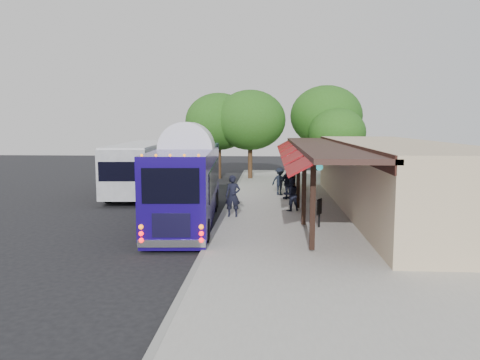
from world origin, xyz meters
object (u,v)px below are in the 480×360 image
(ped_a, at_px, (233,196))
(ped_b, at_px, (291,194))
(sign_board, at_px, (319,208))
(ped_c, at_px, (288,183))
(coach_bus, at_px, (188,179))
(ped_d, at_px, (280,181))
(city_bus, at_px, (142,165))

(ped_a, xyz_separation_m, ped_b, (2.80, 1.64, -0.15))
(ped_a, relative_size, ped_b, 1.19)
(ped_a, relative_size, sign_board, 1.62)
(ped_b, xyz_separation_m, sign_board, (1.02, -3.70, -0.01))
(ped_b, bearing_deg, ped_a, 6.85)
(ped_a, height_order, ped_c, ped_a)
(coach_bus, relative_size, sign_board, 9.51)
(ped_a, distance_m, ped_d, 7.32)
(ped_a, bearing_deg, ped_b, 31.80)
(city_bus, distance_m, ped_c, 10.00)
(coach_bus, distance_m, sign_board, 6.17)
(ped_a, height_order, ped_d, ped_a)
(city_bus, relative_size, ped_b, 7.36)
(ped_c, bearing_deg, sign_board, 54.90)
(city_bus, xyz_separation_m, ped_a, (6.66, -8.52, -0.65))
(ped_a, xyz_separation_m, sign_board, (3.82, -2.06, -0.16))
(ped_d, bearing_deg, ped_c, 134.37)
(coach_bus, bearing_deg, ped_b, 19.16)
(sign_board, bearing_deg, city_bus, 158.87)
(ped_d, bearing_deg, coach_bus, 88.02)
(coach_bus, relative_size, city_bus, 0.95)
(city_bus, height_order, ped_d, city_bus)
(ped_c, bearing_deg, ped_b, 47.05)
(city_bus, xyz_separation_m, ped_b, (9.46, -6.88, -0.81))
(coach_bus, height_order, city_bus, coach_bus)
(sign_board, bearing_deg, ped_c, 122.00)
(coach_bus, xyz_separation_m, sign_board, (5.87, -1.63, -0.99))
(ped_a, height_order, ped_b, ped_a)
(coach_bus, distance_m, ped_b, 5.36)
(sign_board, bearing_deg, ped_d, 123.35)
(ped_a, bearing_deg, city_bus, 129.45)
(ped_c, relative_size, ped_d, 1.13)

